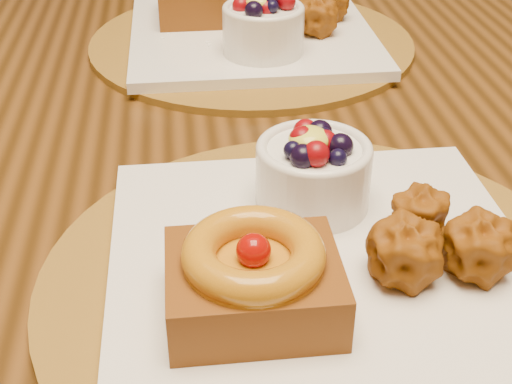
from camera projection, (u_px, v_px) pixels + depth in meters
dining_table at (276, 201)px, 0.70m from camera, size 1.60×0.90×0.76m
place_setting_near at (319, 255)px, 0.47m from camera, size 0.38×0.38×0.08m
place_setting_far at (250, 27)px, 0.83m from camera, size 0.38×0.38×0.09m
chair_far at (216, 96)px, 1.37m from camera, size 0.52×0.52×0.86m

